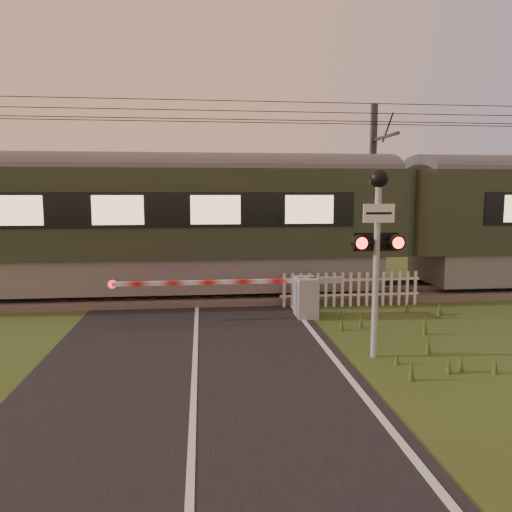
{
  "coord_description": "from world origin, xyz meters",
  "views": [
    {
      "loc": [
        0.17,
        -9.28,
        3.3
      ],
      "look_at": [
        1.53,
        3.2,
        1.7
      ],
      "focal_mm": 35.0,
      "sensor_mm": 36.0,
      "label": 1
    }
  ],
  "objects": [
    {
      "name": "train",
      "position": [
        6.63,
        6.5,
        2.38
      ],
      "size": [
        44.93,
        3.1,
        4.19
      ],
      "color": "slate",
      "rests_on": "ground"
    },
    {
      "name": "road",
      "position": [
        0.02,
        -0.23,
        0.01
      ],
      "size": [
        6.0,
        140.0,
        0.03
      ],
      "color": "black",
      "rests_on": "ground"
    },
    {
      "name": "ground",
      "position": [
        0.0,
        0.0,
        0.0
      ],
      "size": [
        160.0,
        160.0,
        0.0
      ],
      "primitive_type": "plane",
      "color": "#39481B",
      "rests_on": "ground"
    },
    {
      "name": "overhead_wires",
      "position": [
        0.0,
        6.5,
        5.72
      ],
      "size": [
        120.0,
        0.62,
        0.62
      ],
      "color": "black",
      "rests_on": "ground"
    },
    {
      "name": "track_bed",
      "position": [
        0.0,
        6.5,
        0.07
      ],
      "size": [
        140.0,
        3.4,
        0.39
      ],
      "color": "#47423D",
      "rests_on": "ground"
    },
    {
      "name": "catenary_mast",
      "position": [
        6.47,
        8.72,
        3.39
      ],
      "size": [
        0.2,
        2.45,
        6.5
      ],
      "color": "#2D2D30",
      "rests_on": "ground"
    },
    {
      "name": "crossing_signal",
      "position": [
        3.59,
        0.15,
        2.58
      ],
      "size": [
        0.96,
        0.37,
        3.75
      ],
      "color": "gray",
      "rests_on": "ground"
    },
    {
      "name": "picket_fence",
      "position": [
        4.45,
        4.6,
        0.51
      ],
      "size": [
        4.16,
        0.08,
        1.0
      ],
      "color": "silver",
      "rests_on": "ground"
    },
    {
      "name": "boom_gate",
      "position": [
        2.64,
        3.49,
        0.6
      ],
      "size": [
        6.09,
        0.82,
        1.09
      ],
      "color": "gray",
      "rests_on": "ground"
    }
  ]
}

